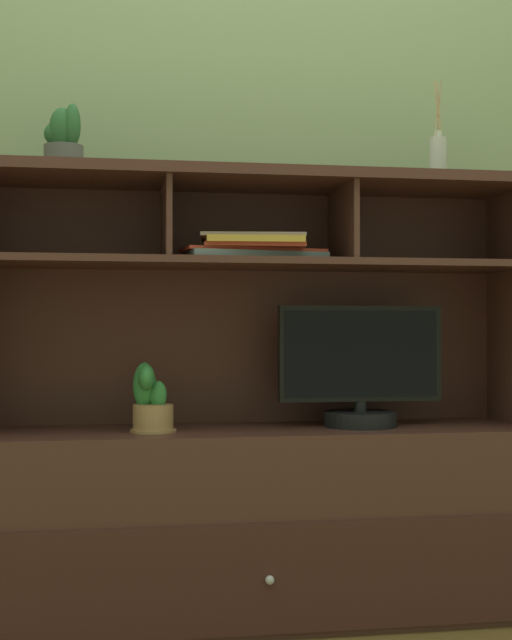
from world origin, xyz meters
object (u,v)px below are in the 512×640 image
at_px(media_console, 256,476).
at_px(potted_succulent, 64,139).
at_px(diffuser_bottle, 438,157).
at_px(magazine_stack_left, 254,247).
at_px(potted_orchid, 150,403).
at_px(tv_monitor, 360,374).

xyz_separation_m(media_console, potted_succulent, (-0.54, -0.02, 0.95)).
bearing_deg(diffuser_bottle, magazine_stack_left, -178.40).
xyz_separation_m(potted_orchid, magazine_stack_left, (0.29, 0.01, 0.44)).
height_order(potted_orchid, magazine_stack_left, magazine_stack_left).
height_order(magazine_stack_left, diffuser_bottle, diffuser_bottle).
height_order(potted_orchid, diffuser_bottle, diffuser_bottle).
distance_m(potted_orchid, potted_succulent, 0.77).
bearing_deg(potted_succulent, magazine_stack_left, -2.65).
distance_m(potted_orchid, diffuser_bottle, 1.11).
relative_size(magazine_stack_left, potted_succulent, 2.40).
height_order(media_console, diffuser_bottle, diffuser_bottle).
xyz_separation_m(magazine_stack_left, diffuser_bottle, (0.56, 0.02, 0.28)).
height_order(media_console, potted_succulent, potted_succulent).
xyz_separation_m(media_console, potted_orchid, (-0.30, -0.05, 0.22)).
relative_size(potted_orchid, magazine_stack_left, 0.46).
bearing_deg(tv_monitor, diffuser_bottle, -2.31).
bearing_deg(media_console, potted_orchid, -170.45).
bearing_deg(media_console, diffuser_bottle, -3.12).
distance_m(tv_monitor, magazine_stack_left, 0.48).
bearing_deg(potted_orchid, media_console, 9.55).
bearing_deg(potted_succulent, media_console, 2.18).
xyz_separation_m(tv_monitor, potted_orchid, (-0.61, -0.03, -0.08)).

